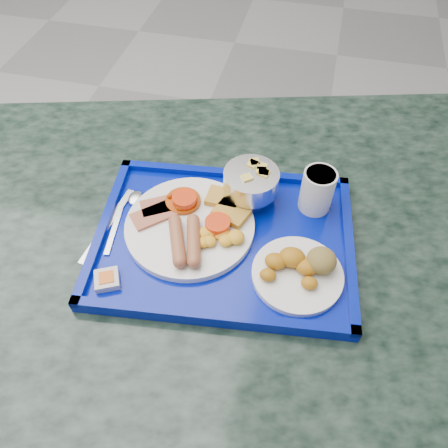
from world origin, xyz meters
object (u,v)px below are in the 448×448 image
(main_plate, at_px, (194,224))
(bread_plate, at_px, (301,269))
(juice_cup, at_px, (317,189))
(fruit_bowl, at_px, (251,181))
(tray, at_px, (224,240))
(table, at_px, (210,295))

(main_plate, bearing_deg, bread_plate, -15.10)
(bread_plate, bearing_deg, juice_cup, 87.31)
(main_plate, xyz_separation_m, bread_plate, (0.20, -0.05, 0.00))
(main_plate, xyz_separation_m, fruit_bowl, (0.09, 0.10, 0.03))
(bread_plate, bearing_deg, tray, 162.20)
(main_plate, xyz_separation_m, juice_cup, (0.21, 0.11, 0.03))
(tray, xyz_separation_m, fruit_bowl, (0.03, 0.11, 0.05))
(fruit_bowl, bearing_deg, juice_cup, 4.28)
(juice_cup, bearing_deg, table, -148.47)
(tray, bearing_deg, bread_plate, -17.80)
(tray, height_order, juice_cup, juice_cup)
(tray, height_order, bread_plate, bread_plate)
(tray, distance_m, juice_cup, 0.20)
(main_plate, bearing_deg, fruit_bowl, 48.44)
(main_plate, distance_m, fruit_bowl, 0.14)
(bread_plate, xyz_separation_m, fruit_bowl, (-0.12, 0.15, 0.03))
(main_plate, distance_m, juice_cup, 0.24)
(juice_cup, bearing_deg, main_plate, -152.95)
(fruit_bowl, bearing_deg, bread_plate, -52.90)
(bread_plate, relative_size, juice_cup, 1.80)
(tray, distance_m, fruit_bowl, 0.12)
(tray, xyz_separation_m, bread_plate, (0.14, -0.05, 0.02))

